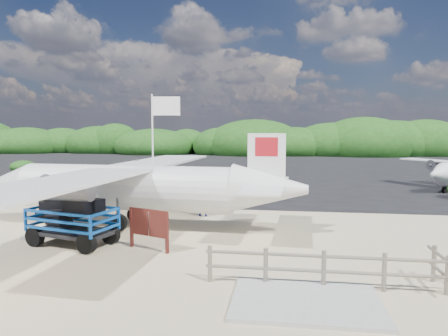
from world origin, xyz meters
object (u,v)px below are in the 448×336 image
(signboard, at_px, (149,250))
(aircraft_large, at_px, (325,171))
(flagpole, at_px, (154,232))
(crew_b, at_px, (136,193))
(aircraft_small, at_px, (144,162))
(crew_a, at_px, (203,198))
(baggage_cart, at_px, (74,245))

(signboard, distance_m, aircraft_large, 29.99)
(flagpole, height_order, crew_b, flagpole)
(aircraft_small, bearing_deg, crew_a, 79.11)
(baggage_cart, height_order, crew_b, crew_b)
(crew_b, distance_m, aircraft_small, 31.83)
(baggage_cart, bearing_deg, flagpole, 57.38)
(crew_a, height_order, aircraft_small, crew_a)
(crew_b, height_order, aircraft_small, crew_b)
(crew_b, bearing_deg, signboard, 94.31)
(aircraft_small, bearing_deg, crew_b, 73.68)
(baggage_cart, distance_m, flagpole, 3.16)
(crew_a, xyz_separation_m, crew_b, (-3.67, 0.81, 0.03))
(flagpole, bearing_deg, crew_b, 119.58)
(aircraft_large, bearing_deg, flagpole, 73.88)
(crew_a, bearing_deg, baggage_cart, 69.26)
(aircraft_large, xyz_separation_m, aircraft_small, (-22.02, 7.89, 0.00))
(signboard, xyz_separation_m, aircraft_large, (8.80, 28.67, 0.00))
(crew_b, xyz_separation_m, aircraft_large, (11.72, 22.22, -0.92))
(signboard, xyz_separation_m, crew_b, (-2.92, 6.46, 0.92))
(flagpole, bearing_deg, aircraft_small, 110.25)
(baggage_cart, xyz_separation_m, aircraft_small, (-10.32, 36.36, 0.00))
(flagpole, distance_m, aircraft_large, 27.93)
(crew_a, bearing_deg, flagpole, 80.55)
(crew_a, xyz_separation_m, aircraft_small, (-13.97, 30.92, -0.88))
(baggage_cart, bearing_deg, crew_b, 104.13)
(crew_a, relative_size, aircraft_large, 0.10)
(flagpole, height_order, signboard, flagpole)
(crew_b, relative_size, aircraft_small, 0.23)
(crew_a, bearing_deg, aircraft_large, -96.14)
(crew_b, relative_size, aircraft_large, 0.11)
(signboard, xyz_separation_m, aircraft_small, (-13.22, 36.56, 0.00))
(signboard, relative_size, aircraft_small, 0.22)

